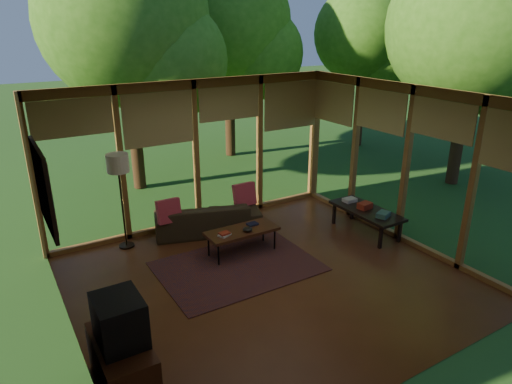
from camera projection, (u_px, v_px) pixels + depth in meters
floor at (269, 280)px, 6.85m from camera, size 5.50×5.50×0.00m
ceiling at (271, 99)px, 5.91m from camera, size 5.50×5.50×0.00m
wall_left at (61, 242)px, 5.04m from camera, size 0.04×5.00×2.70m
wall_front at (411, 275)px, 4.38m from camera, size 5.50×0.04×2.70m
window_wall_back at (196, 154)px, 8.38m from camera, size 5.50×0.12×2.70m
window_wall_right at (406, 166)px, 7.72m from camera, size 0.12×5.00×2.70m
exterior_lawn at (332, 125)px, 17.15m from camera, size 40.00×40.00×0.00m
tree_nw at (124, 20)px, 9.46m from camera, size 3.58×3.58×5.46m
tree_ne at (226, 23)px, 12.14m from camera, size 3.47×3.47×5.34m
tree_se at (473, 25)px, 9.69m from camera, size 3.63×3.63×5.39m
tree_far at (361, 34)px, 13.16m from camera, size 2.72×2.72×4.68m
rug at (238, 266)px, 7.21m from camera, size 2.43×1.72×0.01m
sofa at (208, 218)px, 8.33m from camera, size 2.03×1.28×0.55m
pillow_left at (169, 211)px, 7.82m from camera, size 0.40×0.22×0.42m
pillow_right at (244, 195)px, 8.55m from camera, size 0.42×0.22×0.44m
ct_book_lower at (224, 235)px, 7.29m from camera, size 0.23×0.20×0.03m
ct_book_upper at (224, 233)px, 7.28m from camera, size 0.18×0.14×0.03m
ct_book_side at (252, 224)px, 7.68m from camera, size 0.18×0.14×0.03m
ct_bowl at (248, 229)px, 7.43m from camera, size 0.16×0.16×0.07m
media_cabinet at (123, 365)px, 4.71m from camera, size 0.50×1.00×0.60m
television at (119, 320)px, 4.53m from camera, size 0.45×0.55×0.50m
console_book_a at (383, 215)px, 7.90m from camera, size 0.29×0.25×0.09m
console_book_b at (365, 206)px, 8.26m from camera, size 0.26×0.21×0.11m
console_book_c at (350, 200)px, 8.58m from camera, size 0.24×0.18×0.07m
floor_lamp at (118, 169)px, 7.37m from camera, size 0.36×0.36×1.65m
coffee_table at (242, 232)px, 7.51m from camera, size 1.20×0.50×0.43m
side_console at (366, 212)px, 8.25m from camera, size 0.60×1.40×0.46m
wall_painting at (44, 188)px, 6.11m from camera, size 0.06×1.35×1.15m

